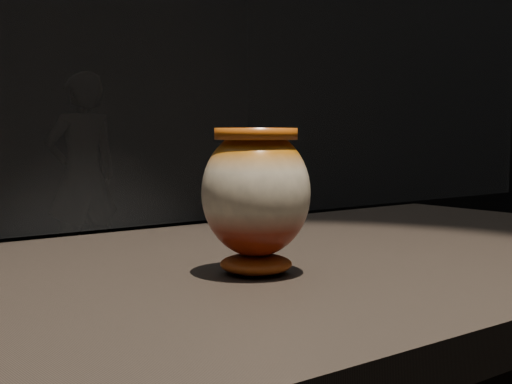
# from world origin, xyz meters

# --- Properties ---
(main_vase) EXTENTS (0.18, 0.18, 0.19)m
(main_vase) POSITION_xyz_m (0.11, -0.07, 1.00)
(main_vase) COLOR maroon
(main_vase) RESTS_ON display_plinth
(visitor) EXTENTS (0.56, 0.37, 1.53)m
(visitor) POSITION_xyz_m (1.79, 4.14, 0.76)
(visitor) COLOR black
(visitor) RESTS_ON ground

